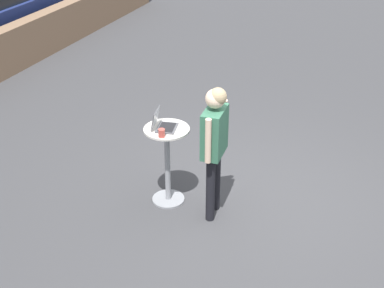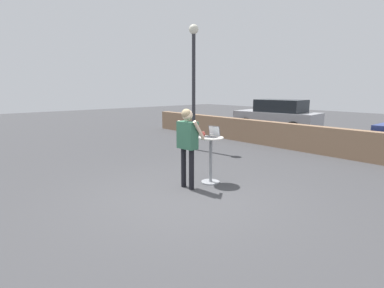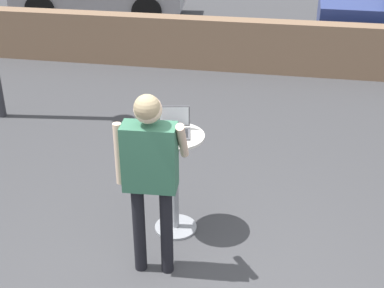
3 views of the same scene
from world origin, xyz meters
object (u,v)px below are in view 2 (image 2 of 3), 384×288
object	(u,v)px
laptop	(212,135)
coffee_mug	(203,134)
street_lamp	(194,70)
parked_car_near_street	(278,116)
standing_person	(187,138)
cafe_table	(211,156)

from	to	relation	value
laptop	coffee_mug	bearing A→B (deg)	-158.37
laptop	street_lamp	world-z (taller)	street_lamp
laptop	parked_car_near_street	distance (m)	8.70
laptop	standing_person	size ratio (longest dim) A/B	0.20
cafe_table	parked_car_near_street	distance (m)	8.74
coffee_mug	standing_person	distance (m)	0.62
cafe_table	street_lamp	bearing A→B (deg)	144.18
laptop	standing_person	world-z (taller)	standing_person
cafe_table	parked_car_near_street	xyz separation A→B (m)	(-3.47, 8.02, 0.18)
coffee_mug	standing_person	xyz separation A→B (m)	(0.15, -0.60, -0.00)
standing_person	parked_car_near_street	distance (m)	9.31
cafe_table	laptop	bearing A→B (deg)	101.90
cafe_table	parked_car_near_street	world-z (taller)	parked_car_near_street
standing_person	street_lamp	world-z (taller)	street_lamp
standing_person	parked_car_near_street	world-z (taller)	standing_person
laptop	parked_car_near_street	bearing A→B (deg)	113.47
cafe_table	street_lamp	xyz separation A→B (m)	(-3.06, 2.21, 2.08)
cafe_table	coffee_mug	distance (m)	0.52
cafe_table	street_lamp	world-z (taller)	street_lamp
laptop	coffee_mug	size ratio (longest dim) A/B	2.92
laptop	coffee_mug	distance (m)	0.22
standing_person	street_lamp	xyz separation A→B (m)	(-3.00, 2.84, 1.61)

